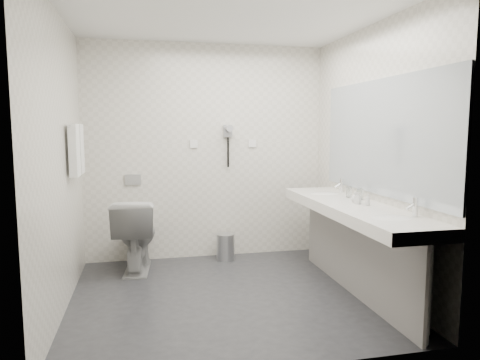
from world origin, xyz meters
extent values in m
plane|color=#28282D|center=(0.00, 0.00, 0.00)|extent=(2.80, 2.80, 0.00)
plane|color=white|center=(0.00, 0.00, 2.50)|extent=(2.80, 2.80, 0.00)
plane|color=silver|center=(0.00, 1.30, 1.25)|extent=(2.80, 0.00, 2.80)
plane|color=silver|center=(0.00, -1.30, 1.25)|extent=(2.80, 0.00, 2.80)
plane|color=silver|center=(-1.40, 0.00, 1.25)|extent=(0.00, 2.60, 2.60)
plane|color=silver|center=(1.40, 0.00, 1.25)|extent=(0.00, 2.60, 2.60)
cube|color=white|center=(1.12, -0.20, 0.80)|extent=(0.55, 2.20, 0.10)
cube|color=gray|center=(1.15, -0.20, 0.38)|extent=(0.03, 2.15, 0.75)
cylinder|color=silver|center=(1.18, -1.24, 0.38)|extent=(0.06, 0.06, 0.75)
cylinder|color=silver|center=(1.18, 0.84, 0.38)|extent=(0.06, 0.06, 0.75)
cube|color=#B2BCC6|center=(1.39, -0.20, 1.45)|extent=(0.02, 2.20, 1.05)
ellipsoid|color=white|center=(1.12, -0.85, 0.83)|extent=(0.40, 0.31, 0.05)
ellipsoid|color=white|center=(1.12, 0.45, 0.83)|extent=(0.40, 0.31, 0.05)
cylinder|color=silver|center=(1.32, -0.85, 0.92)|extent=(0.04, 0.04, 0.15)
cylinder|color=silver|center=(1.32, 0.45, 0.92)|extent=(0.04, 0.04, 0.15)
imported|color=silver|center=(1.15, -0.23, 0.90)|extent=(0.07, 0.07, 0.11)
imported|color=silver|center=(1.18, -0.14, 0.90)|extent=(0.09, 0.09, 0.09)
imported|color=silver|center=(1.20, -0.33, 0.90)|extent=(0.04, 0.04, 0.11)
cylinder|color=silver|center=(1.30, 0.00, 0.91)|extent=(0.06, 0.06, 0.11)
cylinder|color=silver|center=(1.26, 0.15, 0.90)|extent=(0.07, 0.07, 0.10)
imported|color=white|center=(-0.83, 0.94, 0.39)|extent=(0.51, 0.81, 0.79)
cube|color=#B2B5BA|center=(-0.85, 1.29, 0.95)|extent=(0.18, 0.02, 0.12)
cylinder|color=#B2B5BA|center=(0.18, 1.09, 0.15)|extent=(0.27, 0.27, 0.30)
cylinder|color=#B2B5BA|center=(0.18, 1.09, 0.30)|extent=(0.21, 0.21, 0.02)
cylinder|color=silver|center=(-1.35, 0.55, 1.55)|extent=(0.02, 0.62, 0.02)
cube|color=white|center=(-1.34, 0.41, 1.33)|extent=(0.07, 0.24, 0.48)
cube|color=white|center=(-1.34, 0.69, 1.33)|extent=(0.07, 0.24, 0.48)
cube|color=#96979B|center=(0.25, 1.27, 1.50)|extent=(0.10, 0.04, 0.14)
cylinder|color=#96979B|center=(0.25, 1.20, 1.53)|extent=(0.08, 0.14, 0.08)
cylinder|color=black|center=(0.25, 1.26, 1.25)|extent=(0.02, 0.02, 0.35)
cube|color=white|center=(-0.15, 1.29, 1.35)|extent=(0.09, 0.02, 0.09)
cube|color=white|center=(0.55, 1.29, 1.35)|extent=(0.09, 0.02, 0.09)
camera|label=1|loc=(-0.73, -3.83, 1.53)|focal=32.93mm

